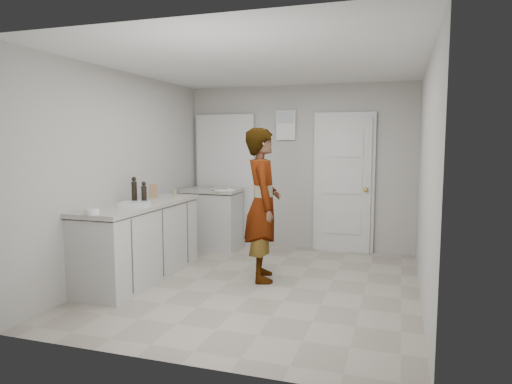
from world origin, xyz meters
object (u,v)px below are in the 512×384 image
(cake_mix_box, at_px, (154,191))
(baking_dish, at_px, (134,205))
(spice_jar, at_px, (175,192))
(person, at_px, (263,205))
(oil_cruet_b, at_px, (134,190))
(egg_bowl, at_px, (92,212))
(oil_cruet_a, at_px, (144,192))

(cake_mix_box, distance_m, baking_dish, 0.83)
(cake_mix_box, bearing_deg, spice_jar, 58.25)
(spice_jar, bearing_deg, cake_mix_box, -110.29)
(person, relative_size, cake_mix_box, 10.42)
(oil_cruet_b, height_order, egg_bowl, oil_cruet_b)
(oil_cruet_a, xyz_separation_m, baking_dish, (0.10, -0.37, -0.10))
(oil_cruet_a, bearing_deg, cake_mix_box, 105.79)
(person, distance_m, egg_bowl, 1.92)
(oil_cruet_a, height_order, oil_cruet_b, oil_cruet_b)
(cake_mix_box, distance_m, oil_cruet_b, 0.40)
(oil_cruet_a, bearing_deg, person, 15.28)
(oil_cruet_a, relative_size, baking_dish, 0.71)
(oil_cruet_b, distance_m, egg_bowl, 1.00)
(person, relative_size, oil_cruet_b, 5.97)
(oil_cruet_a, bearing_deg, egg_bowl, -90.99)
(person, height_order, baking_dish, person)
(oil_cruet_b, xyz_separation_m, egg_bowl, (0.14, -0.98, -0.12))
(spice_jar, bearing_deg, person, -16.06)
(person, xyz_separation_m, oil_cruet_b, (-1.53, -0.34, 0.17))
(spice_jar, xyz_separation_m, oil_cruet_b, (-0.16, -0.74, 0.11))
(oil_cruet_b, bearing_deg, cake_mix_box, 85.40)
(person, height_order, oil_cruet_b, person)
(cake_mix_box, xyz_separation_m, spice_jar, (0.12, 0.34, -0.05))
(baking_dish, bearing_deg, person, 30.29)
(cake_mix_box, xyz_separation_m, oil_cruet_b, (-0.03, -0.40, 0.06))
(person, height_order, cake_mix_box, person)
(spice_jar, xyz_separation_m, egg_bowl, (-0.02, -1.72, -0.01))
(egg_bowl, bearing_deg, oil_cruet_a, 89.01)
(cake_mix_box, bearing_deg, egg_bowl, -97.07)
(baking_dish, bearing_deg, spice_jar, 94.93)
(baking_dish, bearing_deg, egg_bowl, -101.36)
(cake_mix_box, distance_m, egg_bowl, 1.39)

